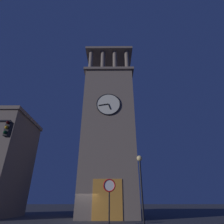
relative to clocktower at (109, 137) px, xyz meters
The scene contains 4 objects.
ground_plane 11.62m from the clocktower, 64.64° to the left, with size 200.00×200.00×0.00m, color #424247.
clocktower is the anchor object (origin of this frame).
street_lamp 13.22m from the clocktower, 103.90° to the left, with size 0.44×0.44×5.06m.
no_horn_sign 15.43m from the clocktower, 91.66° to the left, with size 0.78×0.14×3.07m.
Camera 1 is at (-2.87, 20.48, 1.82)m, focal length 28.39 mm.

